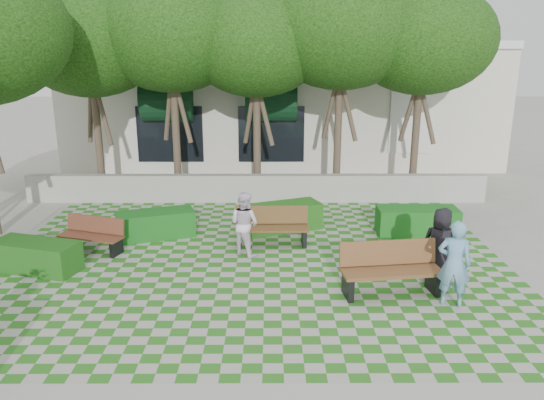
{
  "coord_description": "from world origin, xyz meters",
  "views": [
    {
      "loc": [
        0.46,
        -10.63,
        4.9
      ],
      "look_at": [
        0.5,
        1.5,
        1.4
      ],
      "focal_mm": 35.0,
      "sensor_mm": 36.0,
      "label": 1
    }
  ],
  "objects_px": {
    "person_white": "(244,223)",
    "bench_west": "(92,235)",
    "bench_mid": "(272,227)",
    "hedge_east": "(417,221)",
    "hedge_west": "(36,256)",
    "person_blue": "(454,264)",
    "hedge_midleft": "(156,224)",
    "bench_east": "(390,270)",
    "hedge_midright": "(282,217)",
    "person_dark": "(440,245)"
  },
  "relations": [
    {
      "from": "person_white",
      "to": "bench_west",
      "type": "bearing_deg",
      "value": 32.94
    },
    {
      "from": "bench_mid",
      "to": "hedge_east",
      "type": "relative_size",
      "value": 0.88
    },
    {
      "from": "hedge_east",
      "to": "hedge_west",
      "type": "height_order",
      "value": "hedge_east"
    },
    {
      "from": "person_blue",
      "to": "hedge_midleft",
      "type": "bearing_deg",
      "value": -13.68
    },
    {
      "from": "bench_east",
      "to": "hedge_midright",
      "type": "relative_size",
      "value": 1.0
    },
    {
      "from": "bench_west",
      "to": "person_white",
      "type": "distance_m",
      "value": 3.82
    },
    {
      "from": "bench_mid",
      "to": "person_dark",
      "type": "xyz_separation_m",
      "value": [
        3.61,
        -2.23,
        0.35
      ]
    },
    {
      "from": "hedge_west",
      "to": "hedge_midright",
      "type": "bearing_deg",
      "value": 26.24
    },
    {
      "from": "bench_mid",
      "to": "person_white",
      "type": "bearing_deg",
      "value": -136.37
    },
    {
      "from": "person_blue",
      "to": "bench_mid",
      "type": "bearing_deg",
      "value": -26.57
    },
    {
      "from": "bench_west",
      "to": "bench_east",
      "type": "bearing_deg",
      "value": -0.51
    },
    {
      "from": "hedge_midright",
      "to": "hedge_west",
      "type": "distance_m",
      "value": 6.31
    },
    {
      "from": "hedge_midright",
      "to": "hedge_midleft",
      "type": "xyz_separation_m",
      "value": [
        -3.4,
        -0.58,
        -0.02
      ]
    },
    {
      "from": "hedge_midleft",
      "to": "person_white",
      "type": "distance_m",
      "value": 2.77
    },
    {
      "from": "hedge_west",
      "to": "bench_east",
      "type": "bearing_deg",
      "value": -8.64
    },
    {
      "from": "hedge_midleft",
      "to": "hedge_west",
      "type": "height_order",
      "value": "hedge_midleft"
    },
    {
      "from": "bench_east",
      "to": "hedge_midright",
      "type": "bearing_deg",
      "value": 110.94
    },
    {
      "from": "bench_mid",
      "to": "person_dark",
      "type": "relative_size",
      "value": 1.14
    },
    {
      "from": "bench_mid",
      "to": "person_blue",
      "type": "bearing_deg",
      "value": -44.67
    },
    {
      "from": "hedge_west",
      "to": "person_blue",
      "type": "xyz_separation_m",
      "value": [
        8.89,
        -1.72,
        0.53
      ]
    },
    {
      "from": "hedge_east",
      "to": "person_blue",
      "type": "height_order",
      "value": "person_blue"
    },
    {
      "from": "hedge_east",
      "to": "hedge_midleft",
      "type": "bearing_deg",
      "value": -178.65
    },
    {
      "from": "bench_west",
      "to": "bench_mid",
      "type": "bearing_deg",
      "value": 24.19
    },
    {
      "from": "bench_mid",
      "to": "hedge_west",
      "type": "xyz_separation_m",
      "value": [
        -5.36,
        -1.64,
        -0.13
      ]
    },
    {
      "from": "person_blue",
      "to": "person_white",
      "type": "bearing_deg",
      "value": -15.73
    },
    {
      "from": "bench_east",
      "to": "bench_mid",
      "type": "distance_m",
      "value": 3.72
    },
    {
      "from": "hedge_west",
      "to": "bench_mid",
      "type": "bearing_deg",
      "value": 16.96
    },
    {
      "from": "bench_mid",
      "to": "hedge_west",
      "type": "bearing_deg",
      "value": -164.14
    },
    {
      "from": "bench_west",
      "to": "person_white",
      "type": "relative_size",
      "value": 1.09
    },
    {
      "from": "hedge_midright",
      "to": "person_dark",
      "type": "bearing_deg",
      "value": -45.57
    },
    {
      "from": "bench_west",
      "to": "person_blue",
      "type": "relative_size",
      "value": 0.98
    },
    {
      "from": "person_blue",
      "to": "person_dark",
      "type": "relative_size",
      "value": 1.06
    },
    {
      "from": "bench_east",
      "to": "person_dark",
      "type": "xyz_separation_m",
      "value": [
        1.18,
        0.59,
        0.31
      ]
    },
    {
      "from": "person_blue",
      "to": "hedge_midright",
      "type": "bearing_deg",
      "value": -37.4
    },
    {
      "from": "bench_mid",
      "to": "bench_east",
      "type": "bearing_deg",
      "value": -50.37
    },
    {
      "from": "person_dark",
      "to": "bench_west",
      "type": "bearing_deg",
      "value": 20.66
    },
    {
      "from": "bench_mid",
      "to": "hedge_midright",
      "type": "distance_m",
      "value": 1.2
    },
    {
      "from": "person_blue",
      "to": "person_white",
      "type": "height_order",
      "value": "person_blue"
    },
    {
      "from": "bench_east",
      "to": "bench_mid",
      "type": "xyz_separation_m",
      "value": [
        -2.43,
        2.82,
        -0.05
      ]
    },
    {
      "from": "bench_east",
      "to": "hedge_east",
      "type": "bearing_deg",
      "value": 59.78
    },
    {
      "from": "hedge_west",
      "to": "hedge_midleft",
      "type": "bearing_deg",
      "value": 44.38
    },
    {
      "from": "person_dark",
      "to": "person_white",
      "type": "height_order",
      "value": "person_dark"
    },
    {
      "from": "person_dark",
      "to": "person_white",
      "type": "xyz_separation_m",
      "value": [
        -4.28,
        1.57,
        -0.03
      ]
    },
    {
      "from": "hedge_east",
      "to": "hedge_west",
      "type": "relative_size",
      "value": 1.08
    },
    {
      "from": "bench_mid",
      "to": "bench_west",
      "type": "distance_m",
      "value": 4.49
    },
    {
      "from": "bench_mid",
      "to": "hedge_east",
      "type": "distance_m",
      "value": 4.01
    },
    {
      "from": "bench_east",
      "to": "person_blue",
      "type": "bearing_deg",
      "value": -33.18
    },
    {
      "from": "hedge_midleft",
      "to": "person_dark",
      "type": "bearing_deg",
      "value": -22.68
    },
    {
      "from": "bench_east",
      "to": "hedge_midleft",
      "type": "distance_m",
      "value": 6.49
    },
    {
      "from": "bench_east",
      "to": "person_blue",
      "type": "relative_size",
      "value": 1.21
    }
  ]
}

